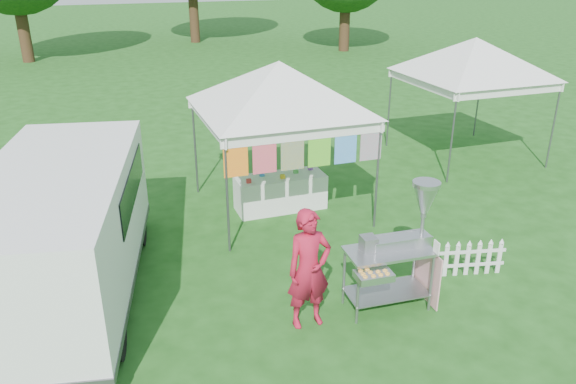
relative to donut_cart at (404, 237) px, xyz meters
name	(u,v)px	position (x,y,z in m)	size (l,w,h in m)	color
ground	(354,298)	(-0.54, 0.37, -1.12)	(120.00, 120.00, 0.00)	#1B4B15
canopy_main	(279,62)	(-0.54, 3.86, 1.86)	(4.24, 4.24, 3.45)	#59595E
canopy_right	(477,38)	(4.96, 5.37, 1.87)	(4.24, 4.24, 3.45)	#59595E
donut_cart	(404,237)	(0.00, 0.00, 0.00)	(1.42, 0.89, 1.91)	gray
vendor	(309,269)	(-1.42, 0.03, -0.25)	(0.63, 0.42, 1.74)	#AC1530
cargo_van	(64,227)	(-4.54, 2.00, -0.02)	(2.89, 5.22, 2.05)	white
picket_fence	(462,260)	(1.38, 0.40, -0.84)	(1.41, 0.35, 0.56)	white
display_table	(280,192)	(-0.53, 3.86, -0.77)	(1.80, 0.70, 0.71)	white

